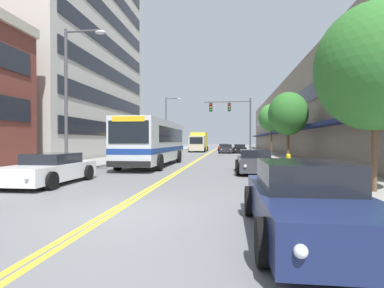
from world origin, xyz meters
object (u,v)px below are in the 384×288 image
object	(u,v)px
street_lamp_left_near	(72,88)
street_tree_right_near	(375,67)
car_navy_parked_right_foreground	(305,201)
fire_hydrant	(288,163)
car_black_parked_right_mid	(240,149)
street_tree_right_far	(271,118)
box_truck	(199,142)
city_bus	(155,141)
car_charcoal_moving_second	(226,149)
car_red_moving_lead	(224,147)
traffic_signal_mast	(234,116)
car_white_parked_left_far	(50,169)
street_tree_right_mid	(288,114)
car_dark_grey_parked_right_far	(255,162)
car_slate_blue_parked_left_near	(166,151)
street_lamp_left_far	(168,120)

from	to	relation	value
street_lamp_left_near	street_tree_right_near	bearing A→B (deg)	-18.38
car_navy_parked_right_foreground	fire_hydrant	world-z (taller)	car_navy_parked_right_foreground
car_black_parked_right_mid	street_tree_right_far	xyz separation A→B (m)	(2.96, -11.46, 3.66)
car_black_parked_right_mid	box_truck	xyz separation A→B (m)	(-6.50, 4.52, 1.01)
city_bus	car_charcoal_moving_second	world-z (taller)	city_bus
street_lamp_left_near	street_tree_right_near	world-z (taller)	street_lamp_left_near
car_red_moving_lead	street_tree_right_far	world-z (taller)	street_tree_right_far
traffic_signal_mast	city_bus	bearing A→B (deg)	-116.36
car_white_parked_left_far	car_navy_parked_right_foreground	xyz separation A→B (m)	(8.73, -5.69, 0.04)
car_red_moving_lead	street_tree_right_far	distance (m)	23.73
car_black_parked_right_mid	street_tree_right_near	xyz separation A→B (m)	(3.01, -34.42, 3.50)
car_white_parked_left_far	street_tree_right_mid	distance (m)	16.96
car_dark_grey_parked_right_far	fire_hydrant	bearing A→B (deg)	-25.32
car_charcoal_moving_second	street_tree_right_near	bearing A→B (deg)	-81.62
car_charcoal_moving_second	car_white_parked_left_far	bearing A→B (deg)	-101.96
street_lamp_left_near	car_charcoal_moving_second	bearing A→B (deg)	75.93
street_lamp_left_near	street_tree_right_near	xyz separation A→B (m)	(12.45, -4.14, -0.33)
car_navy_parked_right_foreground	street_tree_right_mid	size ratio (longest dim) A/B	0.91
car_dark_grey_parked_right_far	traffic_signal_mast	bearing A→B (deg)	92.91
street_tree_right_far	fire_hydrant	size ratio (longest dim) A/B	5.91
car_slate_blue_parked_left_near	fire_hydrant	world-z (taller)	car_slate_blue_parked_left_near
car_slate_blue_parked_left_near	car_charcoal_moving_second	distance (m)	12.41
car_white_parked_left_far	traffic_signal_mast	size ratio (longest dim) A/B	0.73
box_truck	traffic_signal_mast	xyz separation A→B (m)	(5.53, -15.88, 2.95)
car_slate_blue_parked_left_near	car_white_parked_left_far	distance (m)	22.10
car_red_moving_lead	street_lamp_left_far	size ratio (longest dim) A/B	0.66
traffic_signal_mast	car_red_moving_lead	bearing A→B (deg)	93.94
car_navy_parked_right_foreground	box_truck	bearing A→B (deg)	98.37
city_bus	street_tree_right_near	distance (m)	15.05
street_tree_right_mid	street_lamp_left_near	bearing A→B (deg)	-143.59
street_tree_right_near	fire_hydrant	bearing A→B (deg)	104.28
city_bus	street_tree_right_mid	bearing A→B (deg)	12.35
city_bus	street_tree_right_near	size ratio (longest dim) A/B	1.88
street_lamp_left_far	street_tree_right_near	bearing A→B (deg)	-66.23
car_white_parked_left_far	street_lamp_left_far	distance (m)	27.21
city_bus	car_red_moving_lead	world-z (taller)	city_bus
car_charcoal_moving_second	car_red_moving_lead	bearing A→B (deg)	92.68
car_white_parked_left_far	street_tree_right_near	size ratio (longest dim) A/B	0.79
street_lamp_left_far	street_tree_right_far	distance (m)	13.52
traffic_signal_mast	street_tree_right_mid	distance (m)	10.60
street_lamp_left_near	city_bus	bearing A→B (deg)	70.03
traffic_signal_mast	street_tree_right_mid	size ratio (longest dim) A/B	1.22
car_charcoal_moving_second	street_tree_right_far	xyz separation A→B (m)	(4.94, -10.92, 3.65)
street_tree_right_far	fire_hydrant	distance (m)	17.47
street_tree_right_near	car_charcoal_moving_second	bearing A→B (deg)	98.38
car_red_moving_lead	box_truck	distance (m)	7.96
car_slate_blue_parked_left_near	street_tree_right_mid	distance (m)	15.84
car_navy_parked_right_foreground	street_lamp_left_near	xyz separation A→B (m)	(-9.30, 8.44, 3.79)
traffic_signal_mast	street_tree_right_near	xyz separation A→B (m)	(3.98, -23.06, -0.45)
city_bus	street_tree_right_far	world-z (taller)	street_tree_right_far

